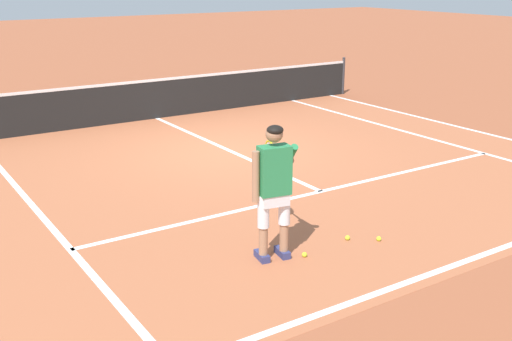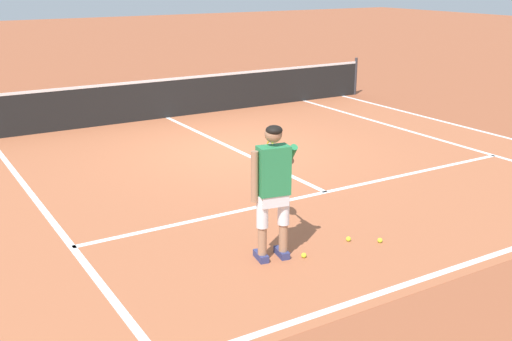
% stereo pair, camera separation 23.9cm
% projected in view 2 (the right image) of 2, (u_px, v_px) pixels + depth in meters
% --- Properties ---
extents(ground_plane, '(80.00, 80.00, 0.00)m').
position_uv_depth(ground_plane, '(236.00, 150.00, 12.54)').
color(ground_plane, '#9E5133').
extents(court_inner_surface, '(10.98, 9.80, 0.00)m').
position_uv_depth(court_inner_surface, '(269.00, 166.00, 11.52)').
color(court_inner_surface, '#B2603D').
rests_on(court_inner_surface, ground).
extents(line_baseline, '(10.98, 0.10, 0.01)m').
position_uv_depth(line_baseline, '(473.00, 262.00, 7.69)').
color(line_baseline, white).
rests_on(line_baseline, ground).
extents(line_service, '(8.23, 0.10, 0.01)m').
position_uv_depth(line_service, '(325.00, 192.00, 10.13)').
color(line_service, white).
rests_on(line_service, ground).
extents(line_centre_service, '(0.10, 6.40, 0.01)m').
position_uv_depth(line_centre_service, '(230.00, 147.00, 12.74)').
color(line_centre_service, white).
rests_on(line_centre_service, ground).
extents(line_singles_left, '(0.10, 9.40, 0.01)m').
position_uv_depth(line_singles_left, '(41.00, 207.00, 9.49)').
color(line_singles_left, white).
rests_on(line_singles_left, ground).
extents(line_singles_right, '(0.10, 9.40, 0.01)m').
position_uv_depth(line_singles_right, '(429.00, 137.00, 13.55)').
color(line_singles_right, white).
rests_on(line_singles_right, ground).
extents(line_doubles_right, '(0.10, 9.40, 0.01)m').
position_uv_depth(line_doubles_right, '(472.00, 129.00, 14.23)').
color(line_doubles_right, white).
rests_on(line_doubles_right, ground).
extents(tennis_net, '(11.96, 0.08, 1.07)m').
position_uv_depth(tennis_net, '(166.00, 98.00, 15.20)').
color(tennis_net, '#333338').
rests_on(tennis_net, ground).
extents(tennis_player, '(0.79, 1.07, 1.71)m').
position_uv_depth(tennis_player, '(273.00, 183.00, 7.50)').
color(tennis_player, navy).
rests_on(tennis_player, ground).
extents(tennis_ball_near_feet, '(0.07, 0.07, 0.07)m').
position_uv_depth(tennis_ball_near_feet, '(304.00, 255.00, 7.80)').
color(tennis_ball_near_feet, '#CCE02D').
rests_on(tennis_ball_near_feet, ground).
extents(tennis_ball_by_baseline, '(0.07, 0.07, 0.07)m').
position_uv_depth(tennis_ball_by_baseline, '(348.00, 239.00, 8.28)').
color(tennis_ball_by_baseline, '#CCE02D').
rests_on(tennis_ball_by_baseline, ground).
extents(tennis_ball_mid_court, '(0.07, 0.07, 0.07)m').
position_uv_depth(tennis_ball_mid_court, '(380.00, 240.00, 8.23)').
color(tennis_ball_mid_court, '#CCE02D').
rests_on(tennis_ball_mid_court, ground).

